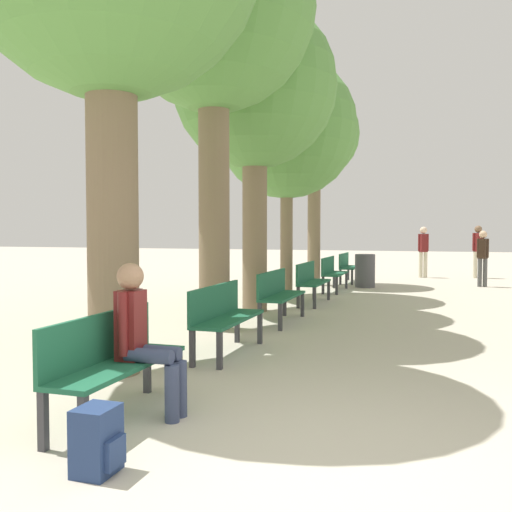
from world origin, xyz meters
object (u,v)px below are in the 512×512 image
at_px(tree_row_2, 255,89).
at_px(pedestrian_near, 478,248).
at_px(tree_row_3, 287,129).
at_px(backpack, 97,441).
at_px(bench_row_1, 223,313).
at_px(bench_row_5, 347,265).
at_px(pedestrian_far, 483,255).
at_px(bench_row_3, 310,279).
at_px(trash_bin, 365,271).
at_px(pedestrian_mid, 423,248).
at_px(tree_row_1, 213,13).
at_px(bench_row_4, 332,271).
at_px(bench_row_2, 278,292).
at_px(tree_row_4, 314,136).
at_px(person_seated, 143,334).
at_px(bench_row_0, 111,356).

height_order(tree_row_2, pedestrian_near, tree_row_2).
xyz_separation_m(tree_row_3, backpack, (1.31, -9.85, -3.74)).
distance_m(backpack, pedestrian_near, 17.27).
height_order(bench_row_1, tree_row_2, tree_row_2).
relative_size(bench_row_5, pedestrian_far, 1.04).
distance_m(bench_row_3, backpack, 8.87).
relative_size(bench_row_1, trash_bin, 1.78).
height_order(bench_row_3, pedestrian_mid, pedestrian_mid).
bearing_deg(tree_row_1, tree_row_2, 90.00).
distance_m(bench_row_1, tree_row_2, 5.42).
xyz_separation_m(bench_row_5, tree_row_3, (-0.80, -4.24, 3.43)).
distance_m(bench_row_1, pedestrian_far, 10.96).
bearing_deg(pedestrian_near, pedestrian_far, -91.16).
distance_m(tree_row_3, backpack, 10.62).
bearing_deg(backpack, bench_row_5, 92.08).
bearing_deg(bench_row_4, bench_row_1, -90.00).
height_order(pedestrian_mid, pedestrian_far, pedestrian_mid).
xyz_separation_m(bench_row_2, pedestrian_far, (3.80, 7.66, 0.37)).
xyz_separation_m(tree_row_2, pedestrian_near, (4.66, 9.52, -3.32)).
relative_size(tree_row_4, trash_bin, 6.13).
xyz_separation_m(bench_row_1, bench_row_3, (0.00, 5.24, 0.00)).
bearing_deg(bench_row_1, trash_bin, 85.72).
height_order(backpack, trash_bin, trash_bin).
bearing_deg(bench_row_3, tree_row_2, -119.08).
bearing_deg(tree_row_2, tree_row_4, 90.00).
xyz_separation_m(person_seated, pedestrian_far, (3.58, 12.75, 0.20)).
xyz_separation_m(backpack, trash_bin, (0.17, 12.78, 0.24)).
height_order(bench_row_3, pedestrian_far, pedestrian_far).
relative_size(person_seated, pedestrian_mid, 0.77).
bearing_deg(tree_row_1, tree_row_4, 90.00).
relative_size(bench_row_2, tree_row_4, 0.29).
xyz_separation_m(bench_row_4, bench_row_5, (0.00, 2.62, 0.00)).
distance_m(bench_row_1, pedestrian_near, 13.88).
relative_size(bench_row_4, tree_row_2, 0.27).
relative_size(bench_row_0, tree_row_4, 0.29).
bearing_deg(bench_row_0, tree_row_1, 100.51).
relative_size(tree_row_4, backpack, 12.68).
distance_m(bench_row_2, tree_row_2, 4.04).
height_order(tree_row_1, pedestrian_far, tree_row_1).
relative_size(bench_row_1, tree_row_2, 0.27).
relative_size(pedestrian_mid, pedestrian_far, 1.08).
distance_m(bench_row_0, pedestrian_far, 13.45).
relative_size(bench_row_0, trash_bin, 1.78).
distance_m(bench_row_3, pedestrian_near, 8.97).
bearing_deg(bench_row_0, tree_row_2, 97.10).
relative_size(bench_row_2, tree_row_2, 0.27).
bearing_deg(bench_row_2, pedestrian_near, 70.14).
distance_m(tree_row_2, person_seated, 7.31).
bearing_deg(tree_row_3, backpack, -82.41).
distance_m(tree_row_2, tree_row_3, 2.46).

